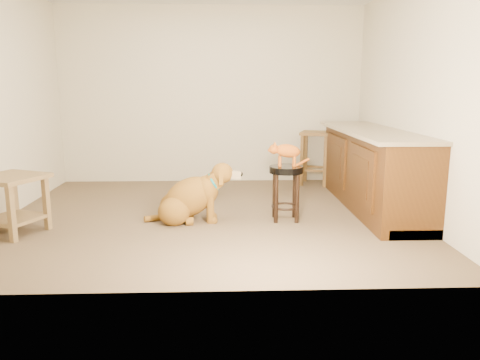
{
  "coord_description": "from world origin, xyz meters",
  "views": [
    {
      "loc": [
        0.16,
        -5.12,
        1.44
      ],
      "look_at": [
        0.35,
        -0.21,
        0.45
      ],
      "focal_mm": 35.0,
      "sensor_mm": 36.0,
      "label": 1
    }
  ],
  "objects_px": {
    "wood_stool": "(315,157)",
    "side_table": "(12,195)",
    "padded_stool": "(286,182)",
    "tabby_kitten": "(285,152)",
    "golden_retriever": "(191,198)"
  },
  "relations": [
    {
      "from": "golden_retriever",
      "to": "tabby_kitten",
      "type": "xyz_separation_m",
      "value": [
        1.02,
        0.01,
        0.5
      ]
    },
    {
      "from": "wood_stool",
      "to": "side_table",
      "type": "distance_m",
      "value": 4.12
    },
    {
      "from": "padded_stool",
      "to": "side_table",
      "type": "bearing_deg",
      "value": -172.42
    },
    {
      "from": "padded_stool",
      "to": "wood_stool",
      "type": "relative_size",
      "value": 0.76
    },
    {
      "from": "wood_stool",
      "to": "tabby_kitten",
      "type": "relative_size",
      "value": 1.68
    },
    {
      "from": "wood_stool",
      "to": "side_table",
      "type": "xyz_separation_m",
      "value": [
        -3.44,
        -2.26,
        -0.02
      ]
    },
    {
      "from": "padded_stool",
      "to": "tabby_kitten",
      "type": "xyz_separation_m",
      "value": [
        -0.01,
        0.0,
        0.33
      ]
    },
    {
      "from": "side_table",
      "to": "tabby_kitten",
      "type": "distance_m",
      "value": 2.79
    },
    {
      "from": "side_table",
      "to": "wood_stool",
      "type": "bearing_deg",
      "value": 33.26
    },
    {
      "from": "padded_stool",
      "to": "side_table",
      "type": "relative_size",
      "value": 0.8
    },
    {
      "from": "wood_stool",
      "to": "tabby_kitten",
      "type": "distance_m",
      "value": 2.05
    },
    {
      "from": "side_table",
      "to": "tabby_kitten",
      "type": "relative_size",
      "value": 1.6
    },
    {
      "from": "padded_stool",
      "to": "side_table",
      "type": "height_order",
      "value": "padded_stool"
    },
    {
      "from": "wood_stool",
      "to": "golden_retriever",
      "type": "bearing_deg",
      "value": -132.08
    },
    {
      "from": "golden_retriever",
      "to": "wood_stool",
      "type": "bearing_deg",
      "value": 45.19
    }
  ]
}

